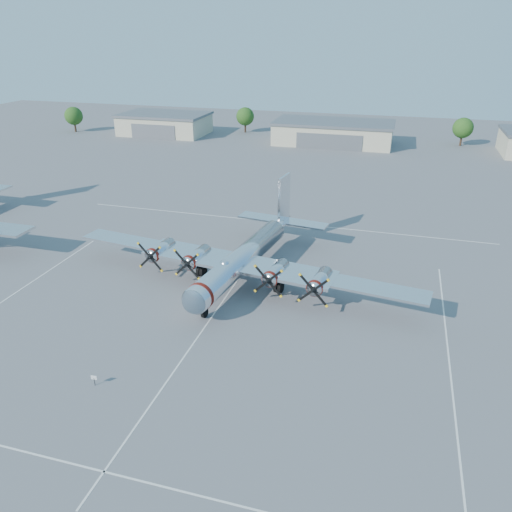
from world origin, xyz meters
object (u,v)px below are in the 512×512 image
(tree_west, at_px, (245,116))
(main_bomber_b29, at_px, (246,277))
(tree_far_west, at_px, (74,116))
(hangar_center, at_px, (333,132))
(info_placard, at_px, (94,379))
(hangar_west, at_px, (165,124))
(tree_east, at_px, (463,128))

(tree_west, xyz_separation_m, main_bomber_b29, (25.67, -83.28, -4.22))
(tree_far_west, height_order, main_bomber_b29, tree_far_west)
(hangar_center, bearing_deg, info_placard, -93.13)
(main_bomber_b29, bearing_deg, tree_west, 115.20)
(tree_far_west, distance_m, info_placard, 113.09)
(info_placard, bearing_deg, hangar_center, 81.40)
(tree_west, bearing_deg, info_placard, -79.33)
(main_bomber_b29, height_order, info_placard, main_bomber_b29)
(tree_far_west, xyz_separation_m, main_bomber_b29, (70.67, -71.28, -4.22))
(hangar_center, distance_m, info_placard, 96.81)
(main_bomber_b29, bearing_deg, info_placard, -97.50)
(hangar_center, height_order, info_placard, hangar_center)
(main_bomber_b29, xyz_separation_m, info_placard, (-5.96, -21.39, 0.66))
(hangar_west, distance_m, hangar_center, 45.00)
(hangar_west, relative_size, main_bomber_b29, 0.56)
(tree_west, distance_m, main_bomber_b29, 87.25)
(hangar_center, xyz_separation_m, tree_east, (30.00, 6.04, 1.51))
(main_bomber_b29, bearing_deg, tree_far_west, 142.82)
(tree_west, relative_size, tree_east, 1.00)
(hangar_center, xyz_separation_m, tree_west, (-25.00, 8.04, 1.51))
(hangar_center, xyz_separation_m, main_bomber_b29, (0.67, -75.25, -2.71))
(hangar_west, xyz_separation_m, tree_east, (75.00, 6.04, 1.51))
(tree_far_west, bearing_deg, hangar_center, 3.24)
(main_bomber_b29, distance_m, info_placard, 22.22)
(hangar_west, relative_size, info_placard, 24.10)
(tree_east, distance_m, info_placard, 108.63)
(hangar_center, relative_size, tree_far_west, 4.31)
(tree_far_west, distance_m, tree_east, 100.50)
(hangar_west, xyz_separation_m, info_placard, (39.71, -96.64, -2.05))
(hangar_center, bearing_deg, tree_west, 162.18)
(hangar_center, height_order, main_bomber_b29, hangar_center)
(hangar_west, height_order, tree_east, tree_east)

